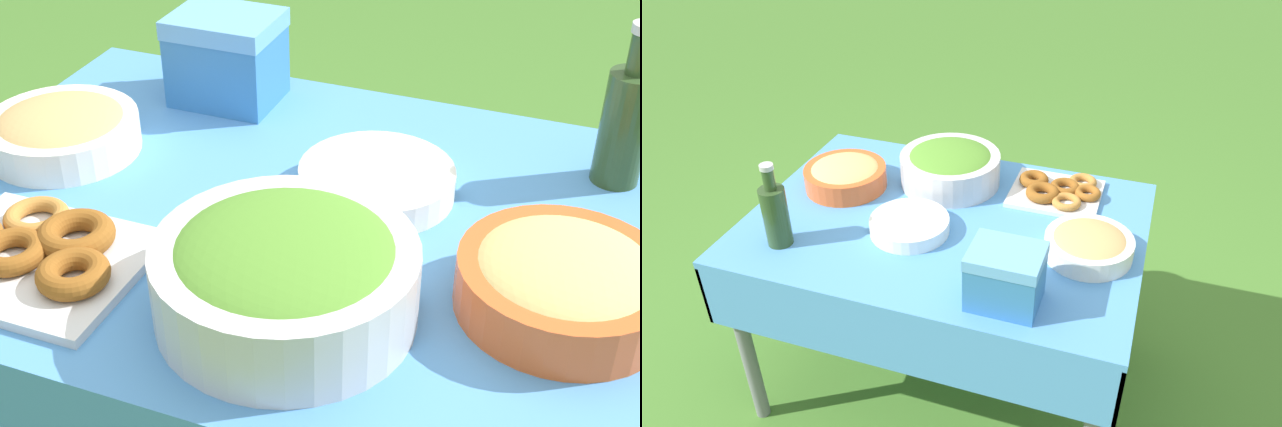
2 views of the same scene
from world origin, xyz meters
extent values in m
cube|color=#4C8CD1|center=(0.00, 0.00, 0.72)|extent=(1.29, 0.92, 0.02)
cube|color=#4C8CD1|center=(0.00, 0.45, 0.60)|extent=(1.29, 0.01, 0.22)
cylinder|color=slate|center=(-0.59, 0.40, 0.36)|extent=(0.05, 0.05, 0.71)
cylinder|color=silver|center=(0.07, -0.24, 0.79)|extent=(0.36, 0.36, 0.11)
ellipsoid|color=#51892D|center=(0.07, -0.24, 0.83)|extent=(0.32, 0.32, 0.07)
cylinder|color=#E05B28|center=(0.41, -0.09, 0.77)|extent=(0.29, 0.29, 0.08)
ellipsoid|color=tan|center=(0.41, -0.09, 0.80)|extent=(0.26, 0.26, 0.07)
cube|color=silver|center=(-0.31, -0.27, 0.74)|extent=(0.31, 0.26, 0.02)
torus|color=brown|center=(-0.23, -0.30, 0.77)|extent=(0.10, 0.10, 0.03)
torus|color=brown|center=(-0.34, -0.29, 0.77)|extent=(0.13, 0.13, 0.03)
torus|color=#B27533|center=(-0.36, -0.20, 0.76)|extent=(0.14, 0.14, 0.03)
torus|color=brown|center=(-0.28, -0.22, 0.77)|extent=(0.16, 0.16, 0.03)
cylinder|color=white|center=(0.09, 0.10, 0.74)|extent=(0.26, 0.26, 0.01)
cylinder|color=white|center=(0.09, 0.10, 0.75)|extent=(0.26, 0.26, 0.01)
cylinder|color=white|center=(0.09, 0.10, 0.76)|extent=(0.26, 0.26, 0.01)
cylinder|color=white|center=(0.09, 0.10, 0.78)|extent=(0.26, 0.26, 0.01)
cylinder|color=#2D4723|center=(0.45, 0.28, 0.83)|extent=(0.08, 0.08, 0.20)
cylinder|color=#2D4723|center=(0.45, 0.28, 0.96)|extent=(0.04, 0.04, 0.07)
cylinder|color=white|center=(-0.48, 0.04, 0.77)|extent=(0.27, 0.27, 0.06)
ellipsoid|color=tan|center=(-0.48, 0.04, 0.79)|extent=(0.24, 0.24, 0.06)
cube|color=#3372B7|center=(-0.29, 0.32, 0.80)|extent=(0.20, 0.16, 0.14)
cube|color=#60A0E5|center=(-0.29, 0.32, 0.89)|extent=(0.20, 0.16, 0.03)
camera|label=1|loc=(0.45, -1.09, 1.53)|focal=50.00mm
camera|label=2|loc=(-0.60, 1.60, 1.89)|focal=35.00mm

